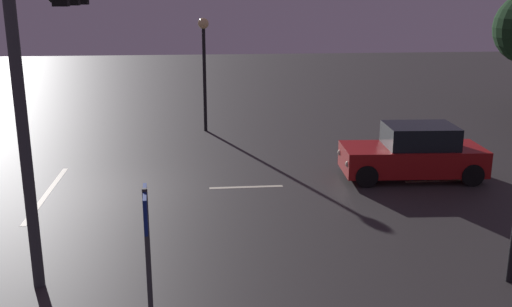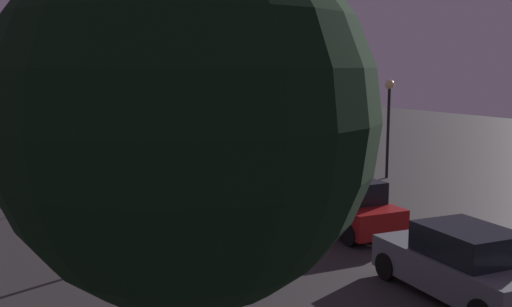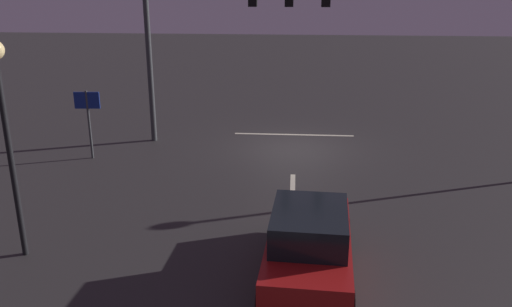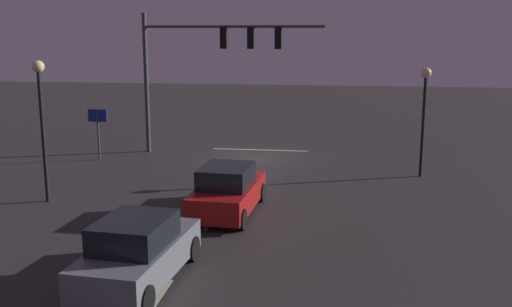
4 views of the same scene
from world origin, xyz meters
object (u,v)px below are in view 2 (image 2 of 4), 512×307
at_px(traffic_signal_assembly, 158,71).
at_px(car_approaching, 345,206).
at_px(car_distant, 461,264).
at_px(street_lamp_right_kerb, 133,130).
at_px(route_sign, 53,160).
at_px(tree_right_near, 187,119).
at_px(street_lamp_left_kerb, 389,109).

height_order(traffic_signal_assembly, car_approaching, traffic_signal_assembly).
relative_size(traffic_signal_assembly, car_distant, 2.02).
distance_m(traffic_signal_assembly, car_approaching, 11.11).
height_order(traffic_signal_assembly, street_lamp_right_kerb, traffic_signal_assembly).
xyz_separation_m(traffic_signal_assembly, street_lamp_right_kerb, (4.01, 9.37, -1.48)).
distance_m(route_sign, tree_right_near, 16.27).
bearing_deg(car_distant, street_lamp_right_kerb, -48.18).
bearing_deg(traffic_signal_assembly, street_lamp_left_kerb, 160.65).
bearing_deg(street_lamp_left_kerb, car_approaching, 41.24).
distance_m(traffic_signal_assembly, route_sign, 6.37).
bearing_deg(traffic_signal_assembly, route_sign, 25.18).
xyz_separation_m(route_sign, tree_right_near, (1.03, 15.99, 2.85)).
xyz_separation_m(car_approaching, tree_right_near, (8.81, 8.46, 3.87)).
relative_size(traffic_signal_assembly, car_approaching, 2.04).
xyz_separation_m(street_lamp_left_kerb, route_sign, (15.00, -1.19, -1.47)).
relative_size(street_lamp_right_kerb, tree_right_near, 0.74).
bearing_deg(street_lamp_right_kerb, route_sign, -82.30).
relative_size(car_approaching, street_lamp_left_kerb, 0.96).
distance_m(traffic_signal_assembly, car_distant, 16.39).
xyz_separation_m(car_distant, street_lamp_right_kerb, (5.69, -6.36, 2.79)).
height_order(car_distant, street_lamp_left_kerb, street_lamp_left_kerb).
distance_m(car_approaching, street_lamp_left_kerb, 9.93).
xyz_separation_m(car_distant, tree_right_near, (7.68, 2.59, 3.87)).
bearing_deg(traffic_signal_assembly, car_distant, 96.10).
bearing_deg(street_lamp_left_kerb, tree_right_near, 42.70).
xyz_separation_m(car_approaching, route_sign, (7.77, -7.53, 1.02)).
height_order(street_lamp_right_kerb, route_sign, street_lamp_right_kerb).
bearing_deg(route_sign, street_lamp_right_kerb, 97.70).
bearing_deg(route_sign, car_approaching, 135.93).
bearing_deg(traffic_signal_assembly, street_lamp_right_kerb, 66.81).
height_order(car_distant, tree_right_near, tree_right_near).
relative_size(car_approaching, street_lamp_right_kerb, 0.87).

